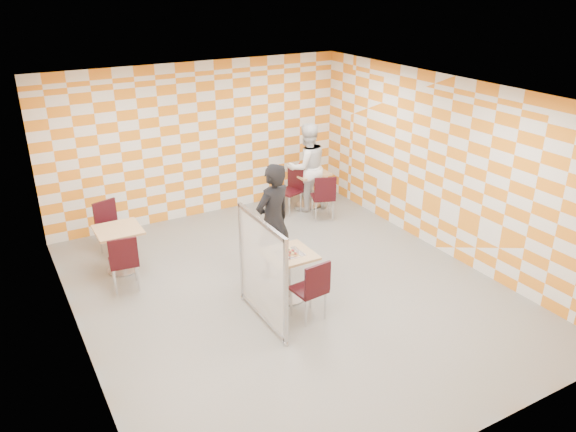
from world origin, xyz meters
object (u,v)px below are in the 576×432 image
object	(u,v)px
chair_main_front	(313,286)
soda_bottle	(314,165)
second_table	(309,183)
chair_empty_far	(109,223)
man_white	(307,167)
chair_empty_near	(124,259)
empty_table	(120,242)
partition	(262,271)
sport_bottle	(299,168)
chair_second_front	(324,194)
man_dark	(273,221)
chair_second_side	(292,186)
main_table	(289,268)

from	to	relation	value
chair_main_front	soda_bottle	bearing A→B (deg)	57.89
second_table	chair_empty_far	bearing A→B (deg)	-178.31
chair_empty_far	man_white	size ratio (longest dim) A/B	0.52
chair_empty_near	man_white	distance (m)	4.35
empty_table	chair_empty_near	size ratio (longest dim) A/B	0.81
empty_table	man_white	distance (m)	4.07
empty_table	partition	distance (m)	2.78
sport_bottle	soda_bottle	size ratio (longest dim) A/B	0.87
second_table	chair_second_front	distance (m)	0.80
chair_main_front	chair_empty_near	world-z (taller)	same
chair_second_front	sport_bottle	distance (m)	0.89
man_dark	sport_bottle	distance (m)	2.88
chair_second_front	chair_empty_near	size ratio (longest dim) A/B	1.00
chair_second_side	partition	xyz separation A→B (m)	(-2.32, -3.23, 0.25)
partition	man_dark	world-z (taller)	man_dark
man_dark	soda_bottle	bearing A→B (deg)	-150.09
main_table	sport_bottle	world-z (taller)	sport_bottle
chair_empty_near	sport_bottle	xyz separation A→B (m)	(4.00, 1.61, 0.29)
empty_table	partition	bearing A→B (deg)	-61.15
chair_main_front	sport_bottle	xyz separation A→B (m)	(1.96, 3.68, 0.29)
main_table	empty_table	xyz separation A→B (m)	(-1.94, 2.07, 0.00)
empty_table	man_dark	bearing A→B (deg)	-31.94
sport_bottle	chair_second_side	bearing A→B (deg)	-152.15
second_table	chair_main_front	bearing A→B (deg)	-120.75
empty_table	chair_second_front	distance (m)	3.96
main_table	chair_empty_far	bearing A→B (deg)	124.01
empty_table	chair_second_front	size ratio (longest dim) A/B	0.81
main_table	chair_second_side	world-z (taller)	chair_second_side
chair_empty_near	man_dark	xyz separation A→B (m)	(2.20, -0.63, 0.39)
chair_empty_far	man_dark	xyz separation A→B (m)	(2.07, -2.08, 0.39)
man_white	soda_bottle	distance (m)	0.31
second_table	sport_bottle	bearing A→B (deg)	168.32
chair_second_front	chair_second_side	size ratio (longest dim) A/B	1.00
chair_second_side	chair_empty_far	world-z (taller)	same
chair_second_side	chair_empty_far	size ratio (longest dim) A/B	1.00
chair_empty_far	man_white	xyz separation A→B (m)	(3.95, 0.01, 0.35)
sport_bottle	second_table	bearing A→B (deg)	-11.68
chair_empty_far	man_dark	distance (m)	2.96
main_table	chair_empty_near	distance (m)	2.48
main_table	chair_second_front	size ratio (longest dim) A/B	0.81
chair_second_side	soda_bottle	size ratio (longest dim) A/B	4.02
sport_bottle	chair_main_front	bearing A→B (deg)	-118.02
second_table	chair_empty_far	xyz separation A→B (m)	(-4.08, -0.12, 0.04)
chair_second_side	chair_empty_near	bearing A→B (deg)	-158.49
second_table	chair_second_side	bearing A→B (deg)	-169.25
sport_bottle	empty_table	bearing A→B (deg)	-166.50
empty_table	chair_second_front	bearing A→B (deg)	1.47
chair_empty_near	chair_main_front	bearing A→B (deg)	-45.41
man_dark	soda_bottle	size ratio (longest dim) A/B	8.11
chair_empty_far	main_table	bearing A→B (deg)	-55.99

